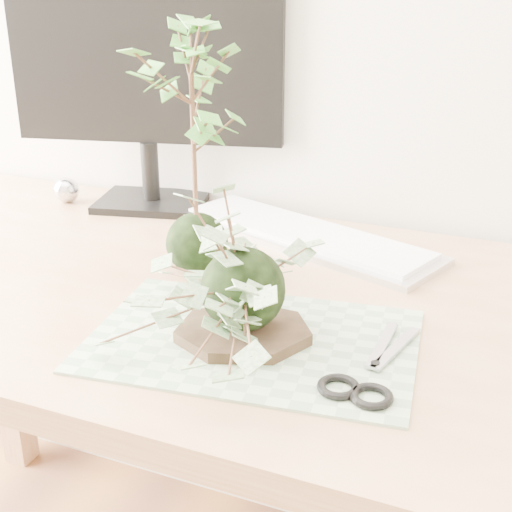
# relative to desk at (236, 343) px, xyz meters

# --- Properties ---
(desk) EXTENTS (1.60, 0.70, 0.74)m
(desk) POSITION_rel_desk_xyz_m (0.00, 0.00, 0.00)
(desk) COLOR tan
(desk) RESTS_ON ground_plane
(cutting_mat) EXTENTS (0.44, 0.32, 0.00)m
(cutting_mat) POSITION_rel_desk_xyz_m (0.08, -0.13, 0.09)
(cutting_mat) COLOR gray
(cutting_mat) RESTS_ON desk
(stone_dish) EXTENTS (0.23, 0.23, 0.01)m
(stone_dish) POSITION_rel_desk_xyz_m (0.07, -0.13, 0.10)
(stone_dish) COLOR black
(stone_dish) RESTS_ON cutting_mat
(ivy_kokedama) EXTENTS (0.36, 0.36, 0.21)m
(ivy_kokedama) POSITION_rel_desk_xyz_m (0.07, -0.13, 0.21)
(ivy_kokedama) COLOR black
(ivy_kokedama) RESTS_ON stone_dish
(maple_kokedama) EXTENTS (0.26, 0.26, 0.39)m
(maple_kokedama) POSITION_rel_desk_xyz_m (-0.08, 0.04, 0.36)
(maple_kokedama) COLOR black
(maple_kokedama) RESTS_ON desk
(keyboard) EXTENTS (0.51, 0.30, 0.02)m
(keyboard) POSITION_rel_desk_xyz_m (0.03, 0.23, 0.10)
(keyboard) COLOR silver
(keyboard) RESTS_ON desk
(monitor) EXTENTS (0.50, 0.19, 0.45)m
(monitor) POSITION_rel_desk_xyz_m (-0.31, 0.30, 0.35)
(monitor) COLOR black
(monitor) RESTS_ON desk
(foil_ball) EXTENTS (0.05, 0.05, 0.05)m
(foil_ball) POSITION_rel_desk_xyz_m (-0.48, 0.24, 0.11)
(foil_ball) COLOR silver
(foil_ball) RESTS_ON desk
(scissors) EXTENTS (0.09, 0.20, 0.01)m
(scissors) POSITION_rel_desk_xyz_m (0.24, -0.18, 0.10)
(scissors) COLOR #93939F
(scissors) RESTS_ON cutting_mat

